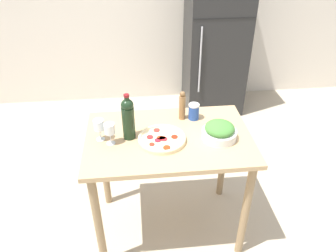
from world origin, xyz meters
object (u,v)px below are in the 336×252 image
(wine_glass_far, at_px, (99,126))
(homemade_pizza, at_px, (162,139))
(wine_glass_near, at_px, (110,130))
(wine_bottle, at_px, (128,118))
(refrigerator, at_px, (215,43))
(salad_bowl, at_px, (219,131))
(pepper_mill, at_px, (182,106))
(salt_canister, at_px, (194,112))

(wine_glass_far, relative_size, homemade_pizza, 0.47)
(wine_glass_near, height_order, wine_glass_far, same)
(wine_bottle, bearing_deg, refrigerator, 61.46)
(salad_bowl, bearing_deg, wine_glass_far, 175.18)
(wine_bottle, xyz_separation_m, homemade_pizza, (0.21, -0.07, -0.14))
(wine_glass_near, bearing_deg, pepper_mill, 27.09)
(wine_bottle, height_order, salad_bowl, wine_bottle)
(refrigerator, xyz_separation_m, pepper_mill, (-0.64, -1.69, 0.15))
(refrigerator, xyz_separation_m, homemade_pizza, (-0.81, -1.95, 0.06))
(refrigerator, relative_size, pepper_mill, 7.66)
(wine_glass_far, bearing_deg, homemade_pizza, -8.07)
(pepper_mill, bearing_deg, refrigerator, 69.18)
(wine_bottle, height_order, wine_glass_far, wine_bottle)
(refrigerator, distance_m, salad_bowl, 2.01)
(wine_glass_far, bearing_deg, pepper_mill, 19.80)
(wine_bottle, relative_size, homemade_pizza, 1.01)
(refrigerator, height_order, wine_glass_near, refrigerator)
(salt_canister, bearing_deg, pepper_mill, 171.12)
(homemade_pizza, xyz_separation_m, salt_canister, (0.26, 0.25, 0.04))
(wine_glass_far, distance_m, pepper_mill, 0.61)
(refrigerator, bearing_deg, wine_glass_near, -120.52)
(pepper_mill, bearing_deg, wine_bottle, -152.60)
(wine_glass_near, height_order, salad_bowl, wine_glass_near)
(salad_bowl, xyz_separation_m, salt_canister, (-0.13, 0.26, 0.00))
(wine_bottle, bearing_deg, wine_glass_near, -153.92)
(homemade_pizza, bearing_deg, salt_canister, 44.57)
(pepper_mill, relative_size, salt_canister, 1.85)
(wine_glass_far, distance_m, salad_bowl, 0.79)
(refrigerator, xyz_separation_m, wine_glass_near, (-1.15, -1.95, 0.15))
(homemade_pizza, distance_m, salt_canister, 0.36)
(wine_glass_near, distance_m, homemade_pizza, 0.35)
(wine_bottle, bearing_deg, pepper_mill, 27.40)
(wine_glass_near, height_order, homemade_pizza, wine_glass_near)
(salad_bowl, relative_size, salt_canister, 1.94)
(refrigerator, bearing_deg, homemade_pizza, -112.62)
(pepper_mill, bearing_deg, salad_bowl, -52.39)
(homemade_pizza, bearing_deg, wine_glass_far, 171.93)
(refrigerator, bearing_deg, pepper_mill, -110.82)
(salad_bowl, bearing_deg, refrigerator, 77.61)
(wine_bottle, distance_m, salad_bowl, 0.61)
(wine_glass_near, xyz_separation_m, salt_canister, (0.59, 0.25, -0.05))
(pepper_mill, bearing_deg, wine_glass_near, -152.91)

